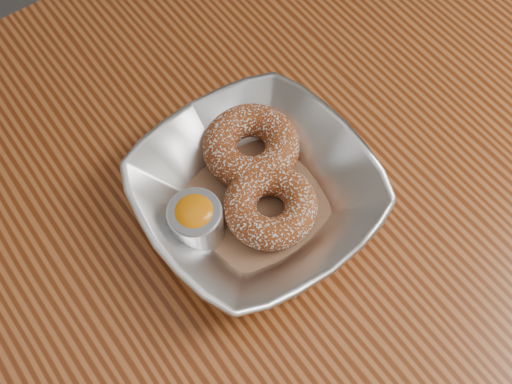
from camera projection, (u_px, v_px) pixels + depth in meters
ground_plane at (272, 372)px, 1.24m from camera, size 4.00×4.00×0.00m
table at (286, 254)px, 0.66m from camera, size 1.20×0.80×0.75m
serving_bowl at (256, 194)px, 0.56m from camera, size 0.22×0.22×0.05m
parchment at (256, 202)px, 0.57m from camera, size 0.20×0.20×0.00m
donut_back at (251, 146)px, 0.58m from camera, size 0.10×0.10×0.03m
donut_front at (270, 206)px, 0.55m from camera, size 0.10×0.10×0.03m
ramekin at (196, 220)px, 0.54m from camera, size 0.05×0.05×0.05m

